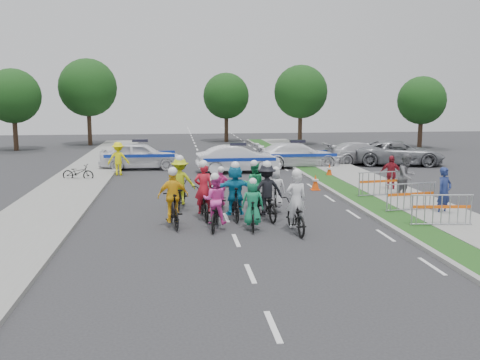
{
  "coord_description": "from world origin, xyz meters",
  "views": [
    {
      "loc": [
        -1.74,
        -15.2,
        4.24
      ],
      "look_at": [
        0.66,
        4.44,
        1.1
      ],
      "focal_mm": 40.0,
      "sensor_mm": 36.0,
      "label": 1
    }
  ],
  "objects": [
    {
      "name": "ground",
      "position": [
        0.0,
        0.0,
        0.0
      ],
      "size": [
        90.0,
        90.0,
        0.0
      ],
      "primitive_type": "plane",
      "color": "#28282B",
      "rests_on": "ground"
    },
    {
      "name": "police_car_0",
      "position": [
        -3.74,
        16.1,
        0.79
      ],
      "size": [
        4.69,
        1.95,
        1.59
      ],
      "primitive_type": "imported",
      "rotation": [
        0.0,
        0.0,
        1.55
      ],
      "color": "white",
      "rests_on": "ground"
    },
    {
      "name": "rider_8",
      "position": [
        1.14,
        4.18,
        0.7
      ],
      "size": [
        0.96,
        1.93,
        1.89
      ],
      "rotation": [
        0.0,
        0.0,
        2.97
      ],
      "color": "black",
      "rests_on": "ground"
    },
    {
      "name": "sidewalk_right",
      "position": [
        7.6,
        5.0,
        0.07
      ],
      "size": [
        2.4,
        60.0,
        0.13
      ],
      "primitive_type": "cube",
      "color": "gray",
      "rests_on": "ground"
    },
    {
      "name": "rider_10",
      "position": [
        -1.58,
        4.76,
        0.79
      ],
      "size": [
        1.22,
        2.09,
        2.05
      ],
      "rotation": [
        0.0,
        0.0,
        2.99
      ],
      "color": "black",
      "rests_on": "ground"
    },
    {
      "name": "parked_bike",
      "position": [
        -6.59,
        12.08,
        0.42
      ],
      "size": [
        1.66,
        0.85,
        0.83
      ],
      "primitive_type": "imported",
      "rotation": [
        0.0,
        0.0,
        1.38
      ],
      "color": "black",
      "rests_on": "ground"
    },
    {
      "name": "barrier_0",
      "position": [
        6.7,
        0.63,
        0.56
      ],
      "size": [
        2.04,
        0.71,
        1.12
      ],
      "primitive_type": null,
      "rotation": [
        0.0,
        0.0,
        -0.11
      ],
      "color": "#A5A8AD",
      "rests_on": "ground"
    },
    {
      "name": "rider_7",
      "position": [
        1.87,
        3.69,
        0.67
      ],
      "size": [
        0.77,
        1.67,
        1.7
      ],
      "rotation": [
        0.0,
        0.0,
        2.99
      ],
      "color": "black",
      "rests_on": "ground"
    },
    {
      "name": "cone_1",
      "position": [
        6.29,
        11.8,
        0.34
      ],
      "size": [
        0.4,
        0.4,
        0.7
      ],
      "color": "#F24C0C",
      "rests_on": "ground"
    },
    {
      "name": "barrier_2",
      "position": [
        6.7,
        5.82,
        0.56
      ],
      "size": [
        2.05,
        0.75,
        1.12
      ],
      "primitive_type": null,
      "rotation": [
        0.0,
        0.0,
        0.13
      ],
      "color": "#A5A8AD",
      "rests_on": "ground"
    },
    {
      "name": "cone_0",
      "position": [
        4.54,
        8.07,
        0.34
      ],
      "size": [
        0.4,
        0.4,
        0.7
      ],
      "color": "#F24C0C",
      "rests_on": "ground"
    },
    {
      "name": "rider_3",
      "position": [
        -1.83,
        1.86,
        0.76
      ],
      "size": [
        1.05,
        1.95,
        1.99
      ],
      "rotation": [
        0.0,
        0.0,
        3.3
      ],
      "color": "black",
      "rests_on": "ground"
    },
    {
      "name": "tree_4",
      "position": [
        3.0,
        34.0,
        4.19
      ],
      "size": [
        4.2,
        4.2,
        6.3
      ],
      "color": "#382619",
      "rests_on": "ground"
    },
    {
      "name": "civilian_sedan",
      "position": [
        9.82,
        16.86,
        0.68
      ],
      "size": [
        4.83,
        2.37,
        1.35
      ],
      "primitive_type": "imported",
      "rotation": [
        0.0,
        0.0,
        1.68
      ],
      "color": "silver",
      "rests_on": "ground"
    },
    {
      "name": "tree_3",
      "position": [
        -9.0,
        32.0,
        4.89
      ],
      "size": [
        4.9,
        4.9,
        7.35
      ],
      "color": "#382619",
      "rests_on": "ground"
    },
    {
      "name": "sidewalk_left",
      "position": [
        -6.5,
        5.0,
        0.07
      ],
      "size": [
        3.0,
        60.0,
        0.13
      ],
      "primitive_type": "cube",
      "color": "gray",
      "rests_on": "ground"
    },
    {
      "name": "curb_right",
      "position": [
        5.1,
        5.0,
        0.06
      ],
      "size": [
        0.2,
        60.0,
        0.12
      ],
      "primitive_type": "cube",
      "color": "gray",
      "rests_on": "ground"
    },
    {
      "name": "spectator_2",
      "position": [
        7.71,
        7.18,
        0.81
      ],
      "size": [
        1.02,
        0.81,
        1.62
      ],
      "primitive_type": "imported",
      "rotation": [
        0.0,
        0.0,
        -0.52
      ],
      "color": "maroon",
      "rests_on": "ground"
    },
    {
      "name": "rider_0",
      "position": [
        1.95,
        0.71,
        0.67
      ],
      "size": [
        0.75,
        2.01,
        2.03
      ],
      "rotation": [
        0.0,
        0.0,
        3.17
      ],
      "color": "black",
      "rests_on": "ground"
    },
    {
      "name": "spectator_1",
      "position": [
        7.78,
        5.69,
        0.93
      ],
      "size": [
        1.12,
        1.03,
        1.86
      ],
      "primitive_type": "imported",
      "rotation": [
        0.0,
        0.0,
        0.44
      ],
      "color": "#5E5D62",
      "rests_on": "ground"
    },
    {
      "name": "tree_0",
      "position": [
        -14.0,
        28.0,
        4.19
      ],
      "size": [
        4.2,
        4.2,
        6.3
      ],
      "color": "#382619",
      "rests_on": "ground"
    },
    {
      "name": "rider_9",
      "position": [
        -0.07,
        4.34,
        0.64
      ],
      "size": [
        0.88,
        1.63,
        1.65
      ],
      "rotation": [
        0.0,
        0.0,
        2.94
      ],
      "color": "black",
      "rests_on": "ground"
    },
    {
      "name": "tree_1",
      "position": [
        9.0,
        30.0,
        4.54
      ],
      "size": [
        4.55,
        4.55,
        6.82
      ],
      "color": "#382619",
      "rests_on": "ground"
    },
    {
      "name": "tree_2",
      "position": [
        18.0,
        26.0,
        3.83
      ],
      "size": [
        3.85,
        3.85,
        5.77
      ],
      "color": "#382619",
      "rests_on": "ground"
    },
    {
      "name": "barrier_1",
      "position": [
        6.7,
        2.89,
        0.56
      ],
      "size": [
        2.05,
        0.76,
        1.12
      ],
      "primitive_type": null,
      "rotation": [
        0.0,
        0.0,
        0.13
      ],
      "color": "#A5A8AD",
      "rests_on": "ground"
    },
    {
      "name": "civilian_suv",
      "position": [
        11.89,
        16.02,
        0.75
      ],
      "size": [
        5.79,
        3.55,
        1.5
      ],
      "primitive_type": "imported",
      "rotation": [
        0.0,
        0.0,
        1.36
      ],
      "color": "gray",
      "rests_on": "ground"
    },
    {
      "name": "grass_strip",
      "position": [
        5.8,
        5.0,
        0.06
      ],
      "size": [
        1.2,
        60.0,
        0.11
      ],
      "primitive_type": "cube",
      "color": "#194E19",
      "rests_on": "ground"
    },
    {
      "name": "rider_5",
      "position": [
        0.28,
        2.73,
        0.84
      ],
      "size": [
        1.62,
        1.93,
        2.03
      ],
      "rotation": [
        0.0,
        0.0,
        3.15
      ],
      "color": "black",
      "rests_on": "ground"
    },
    {
      "name": "police_car_1",
      "position": [
        1.71,
        14.02,
        0.75
      ],
      "size": [
        4.67,
        1.93,
        1.5
      ],
      "primitive_type": "imported",
      "rotation": [
        0.0,
        0.0,
        1.65
      ],
      "color": "white",
      "rests_on": "ground"
    },
    {
      "name": "spectator_0",
      "position": [
        7.72,
        2.43,
        0.87
      ],
      "size": [
        0.74,
        0.63,
        1.73
      ],
      "primitive_type": "imported",
      "rotation": [
        0.0,
        0.0,
        0.41
      ],
      "color": "navy",
      "rests_on": "ground"
    },
    {
      "name": "police_car_2",
      "position": [
        5.5,
        15.83,
        0.73
      ],
      "size": [
        5.11,
        2.17,
        1.47
      ],
      "primitive_type": "imported",
      "rotation": [
        0.0,
        0.0,
        1.59
      ],
      "color": "white",
      "rests_on": "ground"
    },
    {
      "name": "rider_4",
      "position": [
        1.35,
        2.6,
        0.79
      ],
      "size": [
        1.22,
        2.09,
        2.05
      ],
      "rotation": [
        0.0,
        0.0,
        3.29
      ],
      "color": "black",
      "rests_on": "ground"
    },
    {
      "name": "rider_6",
      "position": [
        -0.79,
        3.02,
        0.68
      ],
      "size": [
        0.84,
        2.06,
        2.06
      ],
      "rotation": [
        0.0,
        0.0,
        3.21
      ],
      "color": "black",
      "rests_on": "ground"
    },
    {
      "name": "marshal_hiviz",
      "position": [
        -4.76,
        13.79,
        0.89
      ],
      "size": [
        1.19,
        0.74,
        1.78
      ],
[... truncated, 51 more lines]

